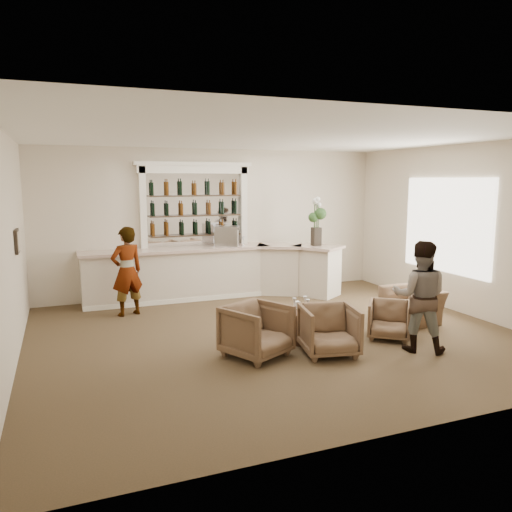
{
  "coord_description": "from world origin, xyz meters",
  "views": [
    {
      "loc": [
        -3.3,
        -7.47,
        2.61
      ],
      "look_at": [
        -0.02,
        0.9,
        1.23
      ],
      "focal_mm": 35.0,
      "sensor_mm": 36.0,
      "label": 1
    }
  ],
  "objects_px": {
    "armchair_far": "(412,305)",
    "armchair_right": "(389,320)",
    "armchair_left": "(257,331)",
    "armchair_center": "(329,330)",
    "sommelier": "(127,271)",
    "flower_vase": "(317,219)",
    "espresso_machine": "(227,236)",
    "bar_counter": "(216,272)",
    "guest": "(420,296)",
    "cocktail_table": "(302,325)"
  },
  "relations": [
    {
      "from": "armchair_far",
      "to": "armchair_right",
      "type": "bearing_deg",
      "value": -59.21
    },
    {
      "from": "armchair_left",
      "to": "armchair_center",
      "type": "relative_size",
      "value": 1.06
    },
    {
      "from": "sommelier",
      "to": "flower_vase",
      "type": "relative_size",
      "value": 1.6
    },
    {
      "from": "armchair_left",
      "to": "flower_vase",
      "type": "xyz_separation_m",
      "value": [
        2.72,
        3.26,
        1.36
      ]
    },
    {
      "from": "flower_vase",
      "to": "armchair_far",
      "type": "bearing_deg",
      "value": -76.19
    },
    {
      "from": "espresso_machine",
      "to": "bar_counter",
      "type": "bearing_deg",
      "value": -143.49
    },
    {
      "from": "bar_counter",
      "to": "armchair_center",
      "type": "relative_size",
      "value": 7.0
    },
    {
      "from": "armchair_far",
      "to": "flower_vase",
      "type": "bearing_deg",
      "value": -169.32
    },
    {
      "from": "sommelier",
      "to": "armchair_far",
      "type": "height_order",
      "value": "sommelier"
    },
    {
      "from": "armchair_right",
      "to": "flower_vase",
      "type": "height_order",
      "value": "flower_vase"
    },
    {
      "from": "armchair_far",
      "to": "espresso_machine",
      "type": "relative_size",
      "value": 1.89
    },
    {
      "from": "armchair_far",
      "to": "guest",
      "type": "bearing_deg",
      "value": -38.57
    },
    {
      "from": "armchair_center",
      "to": "espresso_machine",
      "type": "distance_m",
      "value": 4.32
    },
    {
      "from": "espresso_machine",
      "to": "armchair_center",
      "type": "bearing_deg",
      "value": -63.56
    },
    {
      "from": "armchair_left",
      "to": "armchair_far",
      "type": "xyz_separation_m",
      "value": [
        3.36,
        0.67,
        -0.08
      ]
    },
    {
      "from": "cocktail_table",
      "to": "guest",
      "type": "xyz_separation_m",
      "value": [
        1.45,
        -1.11,
        0.6
      ]
    },
    {
      "from": "cocktail_table",
      "to": "armchair_right",
      "type": "relative_size",
      "value": 1.04
    },
    {
      "from": "bar_counter",
      "to": "armchair_left",
      "type": "bearing_deg",
      "value": -97.77
    },
    {
      "from": "armchair_far",
      "to": "flower_vase",
      "type": "xyz_separation_m",
      "value": [
        -0.64,
        2.59,
        1.44
      ]
    },
    {
      "from": "sommelier",
      "to": "armchair_right",
      "type": "xyz_separation_m",
      "value": [
        3.86,
        -3.05,
        -0.55
      ]
    },
    {
      "from": "sommelier",
      "to": "armchair_left",
      "type": "height_order",
      "value": "sommelier"
    },
    {
      "from": "sommelier",
      "to": "espresso_machine",
      "type": "height_order",
      "value": "sommelier"
    },
    {
      "from": "bar_counter",
      "to": "cocktail_table",
      "type": "relative_size",
      "value": 8.04
    },
    {
      "from": "guest",
      "to": "armchair_right",
      "type": "bearing_deg",
      "value": -47.9
    },
    {
      "from": "bar_counter",
      "to": "flower_vase",
      "type": "distance_m",
      "value": 2.56
    },
    {
      "from": "flower_vase",
      "to": "guest",
      "type": "bearing_deg",
      "value": -94.44
    },
    {
      "from": "armchair_center",
      "to": "flower_vase",
      "type": "xyz_separation_m",
      "value": [
        1.68,
        3.58,
        1.38
      ]
    },
    {
      "from": "guest",
      "to": "armchair_far",
      "type": "bearing_deg",
      "value": -88.04
    },
    {
      "from": "cocktail_table",
      "to": "flower_vase",
      "type": "xyz_separation_m",
      "value": [
        1.75,
        2.81,
        1.5
      ]
    },
    {
      "from": "cocktail_table",
      "to": "armchair_far",
      "type": "relative_size",
      "value": 0.74
    },
    {
      "from": "guest",
      "to": "armchair_left",
      "type": "xyz_separation_m",
      "value": [
        -2.42,
        0.65,
        -0.46
      ]
    },
    {
      "from": "sommelier",
      "to": "guest",
      "type": "bearing_deg",
      "value": 118.33
    },
    {
      "from": "cocktail_table",
      "to": "armchair_left",
      "type": "height_order",
      "value": "armchair_left"
    },
    {
      "from": "espresso_machine",
      "to": "flower_vase",
      "type": "bearing_deg",
      "value": 5.13
    },
    {
      "from": "armchair_far",
      "to": "flower_vase",
      "type": "relative_size",
      "value": 0.89
    },
    {
      "from": "cocktail_table",
      "to": "flower_vase",
      "type": "height_order",
      "value": "flower_vase"
    },
    {
      "from": "cocktail_table",
      "to": "flower_vase",
      "type": "relative_size",
      "value": 0.66
    },
    {
      "from": "guest",
      "to": "armchair_right",
      "type": "distance_m",
      "value": 0.85
    },
    {
      "from": "armchair_center",
      "to": "cocktail_table",
      "type": "bearing_deg",
      "value": 107.52
    },
    {
      "from": "bar_counter",
      "to": "sommelier",
      "type": "height_order",
      "value": "sommelier"
    },
    {
      "from": "armchair_right",
      "to": "flower_vase",
      "type": "xyz_separation_m",
      "value": [
        0.36,
        3.26,
        1.44
      ]
    },
    {
      "from": "espresso_machine",
      "to": "cocktail_table",
      "type": "bearing_deg",
      "value": -64.11
    },
    {
      "from": "armchair_center",
      "to": "armchair_right",
      "type": "xyz_separation_m",
      "value": [
        1.32,
        0.32,
        -0.06
      ]
    },
    {
      "from": "armchair_left",
      "to": "armchair_right",
      "type": "height_order",
      "value": "armchair_left"
    },
    {
      "from": "sommelier",
      "to": "flower_vase",
      "type": "xyz_separation_m",
      "value": [
        4.22,
        0.21,
        0.88
      ]
    },
    {
      "from": "cocktail_table",
      "to": "guest",
      "type": "height_order",
      "value": "guest"
    },
    {
      "from": "armchair_center",
      "to": "flower_vase",
      "type": "distance_m",
      "value": 4.18
    },
    {
      "from": "bar_counter",
      "to": "cocktail_table",
      "type": "height_order",
      "value": "bar_counter"
    },
    {
      "from": "sommelier",
      "to": "flower_vase",
      "type": "bearing_deg",
      "value": 164.63
    },
    {
      "from": "guest",
      "to": "armchair_left",
      "type": "distance_m",
      "value": 2.55
    }
  ]
}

